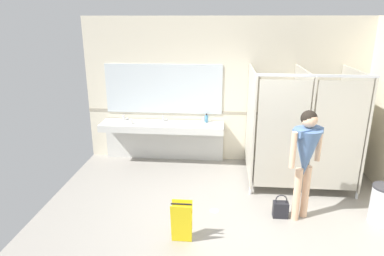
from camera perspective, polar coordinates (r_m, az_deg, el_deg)
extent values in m
cube|color=gray|center=(5.33, 6.13, -16.14)|extent=(5.99, 5.52, 0.10)
cube|color=beige|center=(7.09, 6.29, 6.10)|extent=(5.99, 0.12, 2.98)
cube|color=#9E937F|center=(7.13, 6.18, 2.56)|extent=(5.99, 0.01, 0.06)
cube|color=silver|center=(7.02, -5.06, 0.22)|extent=(2.53, 0.56, 0.14)
cube|color=silver|center=(7.39, -4.65, -2.43)|extent=(2.53, 0.08, 0.73)
cube|color=beige|center=(7.18, -11.75, 0.48)|extent=(0.42, 0.31, 0.11)
cylinder|color=silver|center=(7.35, -11.33, 1.77)|extent=(0.04, 0.04, 0.11)
cylinder|color=silver|center=(7.29, -11.47, 1.99)|extent=(0.03, 0.11, 0.03)
sphere|color=silver|center=(7.35, -10.77, 1.59)|extent=(0.04, 0.04, 0.04)
cube|color=beige|center=(6.99, -5.11, 0.31)|extent=(0.42, 0.31, 0.11)
cylinder|color=silver|center=(7.16, -4.83, 1.63)|extent=(0.04, 0.04, 0.11)
cylinder|color=silver|center=(7.10, -4.91, 1.86)|extent=(0.03, 0.11, 0.03)
sphere|color=silver|center=(7.17, -4.26, 1.45)|extent=(0.04, 0.04, 0.04)
cube|color=beige|center=(6.89, 1.82, 0.12)|extent=(0.42, 0.31, 0.11)
cylinder|color=silver|center=(7.07, 1.93, 1.46)|extent=(0.04, 0.04, 0.11)
cylinder|color=silver|center=(7.00, 1.91, 1.69)|extent=(0.03, 0.11, 0.03)
sphere|color=silver|center=(7.08, 2.50, 1.28)|extent=(0.04, 0.04, 0.04)
cube|color=silver|center=(7.11, -4.82, 6.54)|extent=(2.43, 0.02, 1.02)
cube|color=#B2AD9E|center=(6.38, 9.76, 0.97)|extent=(0.03, 1.55, 1.95)
cylinder|color=silver|center=(6.11, 9.74, -10.32)|extent=(0.05, 0.05, 0.12)
cube|color=#B2AD9E|center=(6.52, 17.63, 0.73)|extent=(0.03, 1.55, 1.95)
cylinder|color=silver|center=(6.25, 18.08, -10.31)|extent=(0.05, 0.05, 0.12)
cube|color=#B2AD9E|center=(6.77, 25.04, 0.49)|extent=(0.03, 1.55, 1.95)
cylinder|color=silver|center=(6.52, 25.88, -10.11)|extent=(0.05, 0.05, 0.12)
cube|color=#B2AD9E|center=(5.73, 14.77, -1.32)|extent=(0.82, 0.03, 1.85)
cube|color=#B2AD9E|center=(5.95, 23.29, -1.51)|extent=(0.82, 0.03, 1.85)
cube|color=#B7BABF|center=(5.59, 20.14, 8.24)|extent=(1.85, 0.04, 0.04)
cylinder|color=#B7BABF|center=(5.89, 29.32, -11.25)|extent=(0.36, 0.36, 0.57)
cylinder|color=#DBAD89|center=(5.52, 18.50, -10.08)|extent=(0.11, 0.11, 0.84)
cylinder|color=#DBAD89|center=(5.40, 17.17, -10.60)|extent=(0.11, 0.11, 0.84)
cone|color=#4C6B99|center=(5.19, 18.52, -3.94)|extent=(0.56, 0.56, 0.71)
cube|color=#4C6B99|center=(5.09, 18.88, -0.52)|extent=(0.47, 0.39, 0.10)
cylinder|color=#DBAD89|center=(5.35, 20.50, -2.50)|extent=(0.08, 0.08, 0.53)
cylinder|color=#DBAD89|center=(4.98, 16.60, -3.56)|extent=(0.08, 0.08, 0.53)
sphere|color=#DBAD89|center=(5.04, 19.08, 1.35)|extent=(0.23, 0.23, 0.23)
sphere|color=black|center=(5.04, 19.01, 1.54)|extent=(0.23, 0.23, 0.23)
cube|color=black|center=(5.54, 14.60, -13.09)|extent=(0.23, 0.13, 0.25)
torus|color=black|center=(5.46, 14.73, -11.59)|extent=(0.18, 0.02, 0.18)
cylinder|color=teal|center=(7.04, 2.44, 1.56)|extent=(0.07, 0.07, 0.15)
cylinder|color=black|center=(7.02, 2.45, 2.29)|extent=(0.03, 0.03, 0.04)
cylinder|color=white|center=(7.05, -10.14, 1.08)|extent=(0.07, 0.07, 0.10)
cube|color=yellow|center=(4.73, -1.82, -15.81)|extent=(0.28, 0.10, 0.59)
cube|color=yellow|center=(4.81, -1.69, -15.22)|extent=(0.28, 0.10, 0.59)
cylinder|color=black|center=(4.62, -1.79, -12.63)|extent=(0.28, 0.02, 0.02)
cylinder|color=#B7BABF|center=(5.59, 3.77, -13.63)|extent=(0.14, 0.14, 0.01)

